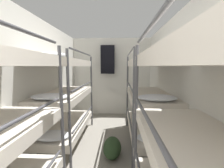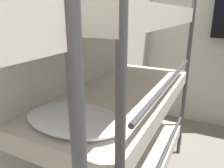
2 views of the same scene
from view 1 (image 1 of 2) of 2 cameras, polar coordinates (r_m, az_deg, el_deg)
wall_left at (r=2.74m, az=-31.87°, el=-1.55°), size 0.06×5.60×2.53m
wall_right at (r=2.47m, az=27.20°, el=-2.07°), size 0.06×5.60×2.53m
wall_back at (r=5.01m, az=-0.22°, el=2.75°), size 2.64×0.06×2.53m
bunk_stack_right_near at (r=1.22m, az=34.65°, el=-23.41°), size 0.80×1.85×1.90m
bunk_stack_left_far at (r=3.24m, az=-17.71°, el=-4.12°), size 0.80×1.85×1.90m
bunk_stack_right_far at (r=3.09m, az=13.93°, el=-4.50°), size 0.80×1.85×1.90m
duffel_bag at (r=2.92m, az=0.08°, el=-23.04°), size 0.32×0.56×0.32m
hanging_coat at (r=4.87m, az=-1.67°, el=9.26°), size 0.44×0.12×0.90m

